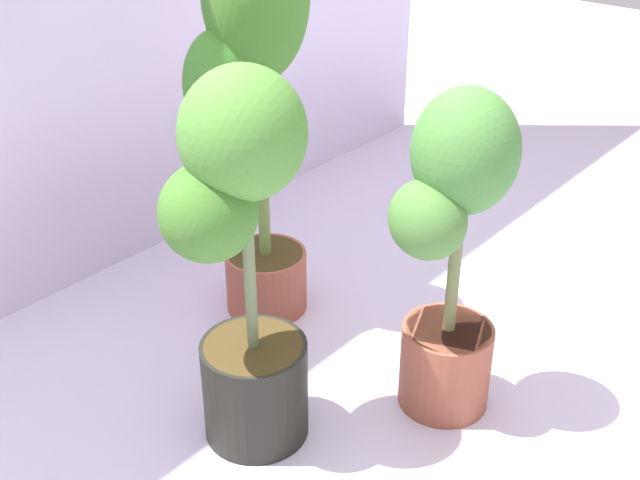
# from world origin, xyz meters

# --- Properties ---
(ground_plane) EXTENTS (8.00, 8.00, 0.00)m
(ground_plane) POSITION_xyz_m (0.00, 0.00, 0.00)
(ground_plane) COLOR silver
(ground_plane) RESTS_ON ground
(potted_plant_center) EXTENTS (0.28, 0.23, 0.75)m
(potted_plant_center) POSITION_xyz_m (0.02, 0.11, 0.41)
(potted_plant_center) COLOR black
(potted_plant_center) RESTS_ON ground
(potted_plant_front_right) EXTENTS (0.27, 0.27, 0.68)m
(potted_plant_front_right) POSITION_xyz_m (0.34, -0.12, 0.38)
(potted_plant_front_right) COLOR brown
(potted_plant_front_right) RESTS_ON ground
(potted_plant_back_right) EXTENTS (0.33, 0.26, 0.95)m
(potted_plant_back_right) POSITION_xyz_m (0.35, 0.40, 0.59)
(potted_plant_back_right) COLOR #9B503B
(potted_plant_back_right) RESTS_ON ground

